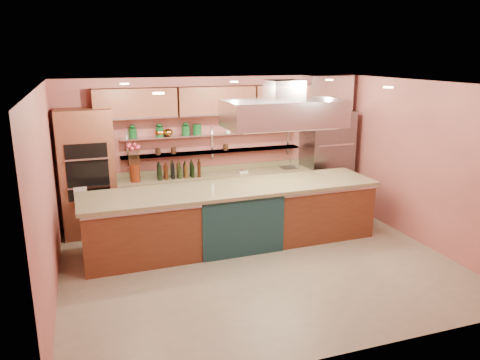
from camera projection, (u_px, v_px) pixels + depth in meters
name	position (u px, v px, depth m)	size (l,w,h in m)	color
floor	(258.00, 263.00, 7.45)	(6.00, 5.00, 0.02)	gray
ceiling	(260.00, 84.00, 6.72)	(6.00, 5.00, 0.02)	black
wall_back	(214.00, 148.00, 9.37)	(6.00, 0.04, 2.80)	#B25D54
wall_front	(347.00, 237.00, 4.80)	(6.00, 0.04, 2.80)	#B25D54
wall_left	(47.00, 197.00, 6.15)	(0.04, 5.00, 2.80)	#B25D54
wall_right	(422.00, 164.00, 8.03)	(0.04, 5.00, 2.80)	#B25D54
oven_stack	(88.00, 173.00, 8.38)	(0.95, 0.64, 2.30)	brown
refrigerator	(326.00, 160.00, 9.87)	(0.95, 0.72, 2.10)	slate
back_counter	(217.00, 197.00, 9.32)	(3.84, 0.64, 0.93)	tan
wall_shelf_lower	(214.00, 152.00, 9.25)	(3.60, 0.26, 0.03)	silver
wall_shelf_upper	(213.00, 134.00, 9.16)	(3.60, 0.26, 0.03)	silver
upper_cabinets	(216.00, 101.00, 8.96)	(4.60, 0.36, 0.55)	brown
range_hood	(283.00, 113.00, 7.88)	(2.00, 1.00, 0.45)	silver
ceiling_downlights	(255.00, 85.00, 6.91)	(4.00, 2.80, 0.02)	#FFE5A5
island	(233.00, 216.00, 8.05)	(4.98, 1.08, 1.04)	brown
flower_vase	(135.00, 173.00, 8.62)	(0.19, 0.19, 0.33)	maroon
oil_bottle_cluster	(179.00, 171.00, 8.89)	(0.88, 0.25, 0.28)	black
kitchen_scale	(243.00, 170.00, 9.32)	(0.17, 0.13, 0.09)	silver
bar_faucet	(291.00, 163.00, 9.73)	(0.03, 0.03, 0.20)	white
copper_kettle	(168.00, 132.00, 8.86)	(0.18, 0.18, 0.14)	#B46B29
green_canister	(197.00, 129.00, 9.03)	(0.16, 0.16, 0.20)	#0F471C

